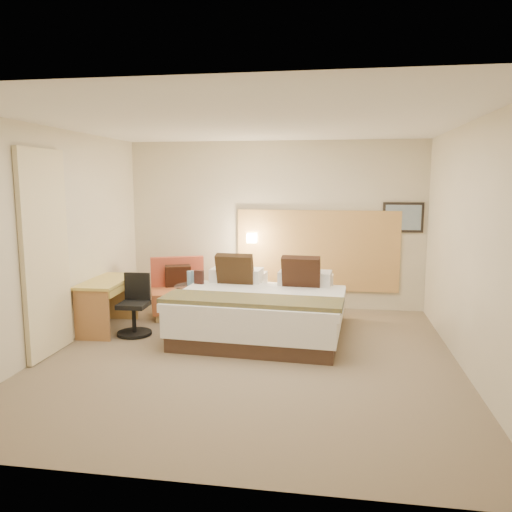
% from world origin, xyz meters
% --- Properties ---
extents(floor, '(4.80, 5.00, 0.02)m').
position_xyz_m(floor, '(0.00, 0.00, -0.01)').
color(floor, '#7B6953').
rests_on(floor, ground).
extents(ceiling, '(4.80, 5.00, 0.02)m').
position_xyz_m(ceiling, '(0.00, 0.00, 2.71)').
color(ceiling, white).
rests_on(ceiling, floor).
extents(wall_back, '(4.80, 0.02, 2.70)m').
position_xyz_m(wall_back, '(0.00, 2.51, 1.35)').
color(wall_back, beige).
rests_on(wall_back, floor).
extents(wall_front, '(4.80, 0.02, 2.70)m').
position_xyz_m(wall_front, '(0.00, -2.51, 1.35)').
color(wall_front, beige).
rests_on(wall_front, floor).
extents(wall_left, '(0.02, 5.00, 2.70)m').
position_xyz_m(wall_left, '(-2.41, 0.00, 1.35)').
color(wall_left, beige).
rests_on(wall_left, floor).
extents(wall_right, '(0.02, 5.00, 2.70)m').
position_xyz_m(wall_right, '(2.41, 0.00, 1.35)').
color(wall_right, beige).
rests_on(wall_right, floor).
extents(headboard_panel, '(2.60, 0.04, 1.30)m').
position_xyz_m(headboard_panel, '(0.70, 2.47, 0.95)').
color(headboard_panel, tan).
rests_on(headboard_panel, wall_back).
extents(art_frame, '(0.62, 0.03, 0.47)m').
position_xyz_m(art_frame, '(2.02, 2.48, 1.50)').
color(art_frame, black).
rests_on(art_frame, wall_back).
extents(art_canvas, '(0.54, 0.01, 0.39)m').
position_xyz_m(art_canvas, '(2.02, 2.46, 1.50)').
color(art_canvas, '#768DA2').
rests_on(art_canvas, wall_back).
extents(lamp_arm, '(0.02, 0.12, 0.02)m').
position_xyz_m(lamp_arm, '(-0.35, 2.42, 1.15)').
color(lamp_arm, white).
rests_on(lamp_arm, wall_back).
extents(lamp_shade, '(0.15, 0.15, 0.15)m').
position_xyz_m(lamp_shade, '(-0.35, 2.36, 1.15)').
color(lamp_shade, '#FFEDC6').
rests_on(lamp_shade, wall_back).
extents(curtain, '(0.06, 0.90, 2.42)m').
position_xyz_m(curtain, '(-2.36, -0.25, 1.22)').
color(curtain, beige).
rests_on(curtain, wall_left).
extents(bottle_a, '(0.08, 0.08, 0.21)m').
position_xyz_m(bottle_a, '(-1.09, 1.26, 0.68)').
color(bottle_a, '#7A9FBD').
rests_on(bottle_a, side_table).
extents(bottle_b, '(0.08, 0.08, 0.21)m').
position_xyz_m(bottle_b, '(-1.05, 1.29, 0.68)').
color(bottle_b, '#84AFCC').
rests_on(bottle_b, side_table).
extents(menu_folder, '(0.14, 0.08, 0.23)m').
position_xyz_m(menu_folder, '(-0.92, 1.21, 0.69)').
color(menu_folder, black).
rests_on(menu_folder, side_table).
extents(bed, '(2.28, 2.23, 1.05)m').
position_xyz_m(bed, '(0.04, 0.96, 0.34)').
color(bed, '#3F2B1F').
rests_on(bed, floor).
extents(lounge_chair, '(1.04, 0.98, 0.87)m').
position_xyz_m(lounge_chair, '(-1.40, 1.73, 0.35)').
color(lounge_chair, tan).
rests_on(lounge_chair, floor).
extents(side_table, '(0.63, 0.63, 0.57)m').
position_xyz_m(side_table, '(-1.03, 1.23, 0.32)').
color(side_table, white).
rests_on(side_table, floor).
extents(desk, '(0.57, 1.15, 0.71)m').
position_xyz_m(desk, '(-2.11, 0.83, 0.56)').
color(desk, gold).
rests_on(desk, floor).
extents(desk_chair, '(0.47, 0.47, 0.82)m').
position_xyz_m(desk_chair, '(-1.67, 0.66, 0.34)').
color(desk_chair, black).
rests_on(desk_chair, floor).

